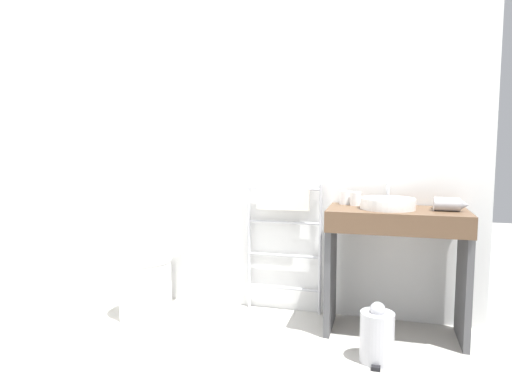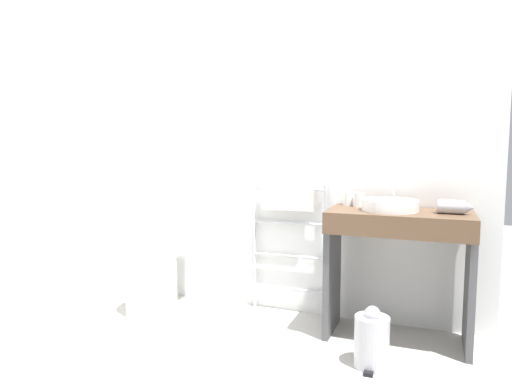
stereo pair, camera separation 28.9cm
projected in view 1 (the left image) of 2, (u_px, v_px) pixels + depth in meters
The scene contains 11 objects.
wall_back at pixel (287, 136), 3.43m from camera, with size 2.84×0.12×2.65m, color white.
wall_side at pixel (74, 135), 3.15m from camera, with size 0.12×1.85×2.65m, color white.
toilet at pixel (150, 271), 3.38m from camera, with size 0.39×0.55×0.79m.
towel_radiator at pixel (284, 220), 3.39m from camera, with size 0.57×0.06×0.97m.
vanity_counter at pixel (396, 251), 2.98m from camera, with size 0.88×0.47×0.84m.
sink_basin at pixel (388, 203), 2.97m from camera, with size 0.35×0.35×0.07m.
faucet at pixel (388, 192), 3.14m from camera, with size 0.02×0.10×0.14m.
cup_near_wall at pixel (345, 198), 3.20m from camera, with size 0.08×0.08×0.09m.
cup_near_edge at pixel (356, 199), 3.14m from camera, with size 0.07×0.07×0.09m.
hair_dryer at pixel (448, 204), 2.88m from camera, with size 0.21×0.19×0.09m.
trash_bin at pixel (377, 335), 2.65m from camera, with size 0.20×0.23×0.36m.
Camera 1 is at (0.72, -2.09, 1.26)m, focal length 32.00 mm.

